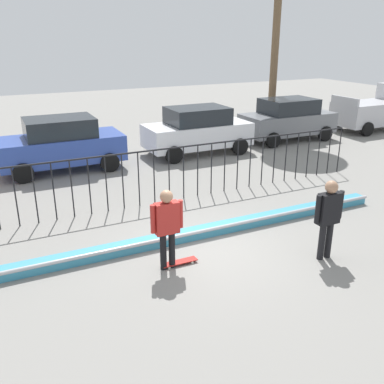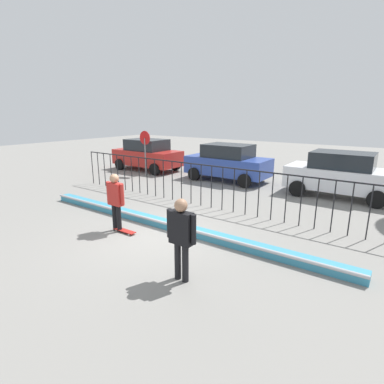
{
  "view_description": "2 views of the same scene",
  "coord_description": "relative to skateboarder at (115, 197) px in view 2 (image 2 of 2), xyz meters",
  "views": [
    {
      "loc": [
        -4.12,
        -7.88,
        4.69
      ],
      "look_at": [
        0.28,
        1.25,
        0.94
      ],
      "focal_mm": 40.28,
      "sensor_mm": 36.0,
      "label": 1
    },
    {
      "loc": [
        5.73,
        -6.15,
        3.48
      ],
      "look_at": [
        0.41,
        1.36,
        1.06
      ],
      "focal_mm": 28.39,
      "sensor_mm": 36.0,
      "label": 2
    }
  ],
  "objects": [
    {
      "name": "parked_car_blue",
      "position": [
        -0.71,
        8.12,
        -0.08
      ],
      "size": [
        4.3,
        2.12,
        1.9
      ],
      "rotation": [
        0.0,
        0.0,
        -0.07
      ],
      "color": "#2D479E",
      "rests_on": "ground"
    },
    {
      "name": "camera_operator",
      "position": [
        3.28,
        -1.1,
        0.03
      ],
      "size": [
        0.73,
        0.27,
        1.81
      ],
      "rotation": [
        0.0,
        0.0,
        3.13
      ],
      "color": "black",
      "rests_on": "ground"
    },
    {
      "name": "skateboard",
      "position": [
        0.28,
        0.02,
        -1.0
      ],
      "size": [
        0.8,
        0.2,
        0.07
      ],
      "rotation": [
        0.0,
        0.0,
        0.19
      ],
      "color": "#A51E19",
      "rests_on": "ground"
    },
    {
      "name": "perimeter_fence",
      "position": [
        1.1,
        3.61,
        -0.05
      ],
      "size": [
        14.04,
        0.04,
        1.61
      ],
      "color": "black",
      "rests_on": "ground"
    },
    {
      "name": "parked_car_white",
      "position": [
        4.7,
        8.07,
        -0.08
      ],
      "size": [
        4.3,
        2.12,
        1.9
      ],
      "rotation": [
        0.0,
        0.0,
        0.07
      ],
      "color": "silver",
      "rests_on": "ground"
    },
    {
      "name": "ground_plane",
      "position": [
        1.1,
        0.43,
        -1.05
      ],
      "size": [
        60.0,
        60.0,
        0.0
      ],
      "primitive_type": "plane",
      "color": "gray"
    },
    {
      "name": "skateboarder",
      "position": [
        0.0,
        0.0,
        0.0
      ],
      "size": [
        0.71,
        0.27,
        1.76
      ],
      "rotation": [
        0.0,
        0.0,
        0.5
      ],
      "color": "black",
      "rests_on": "ground"
    },
    {
      "name": "parked_car_red",
      "position": [
        -6.23,
        7.9,
        -0.08
      ],
      "size": [
        4.3,
        2.12,
        1.9
      ],
      "rotation": [
        0.0,
        0.0,
        -0.03
      ],
      "color": "#B2231E",
      "rests_on": "ground"
    },
    {
      "name": "bowl_coping_ledge",
      "position": [
        1.1,
        1.04,
        -0.93
      ],
      "size": [
        11.0,
        0.4,
        0.27
      ],
      "color": "teal",
      "rests_on": "ground"
    },
    {
      "name": "stop_sign",
      "position": [
        -5.15,
        6.64,
        0.56
      ],
      "size": [
        0.76,
        0.07,
        2.5
      ],
      "color": "slate",
      "rests_on": "ground"
    }
  ]
}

